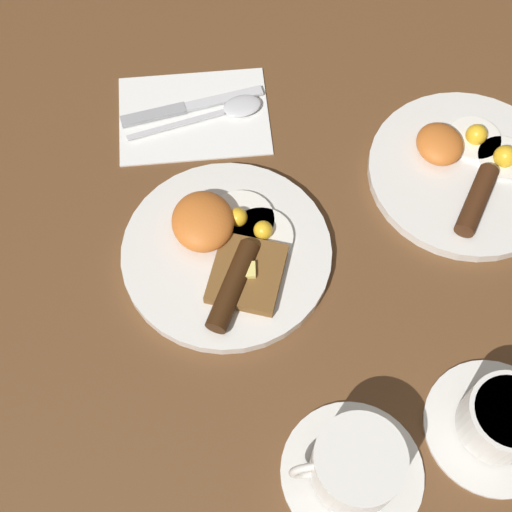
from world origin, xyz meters
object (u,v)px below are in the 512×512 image
(breakfast_plate_near, at_px, (226,249))
(teacup_far, at_px, (501,420))
(spoon, at_px, (229,110))
(teacup_near, at_px, (355,467))
(knife, at_px, (184,108))
(breakfast_plate_far, at_px, (466,169))

(breakfast_plate_near, relative_size, teacup_far, 1.69)
(breakfast_plate_near, height_order, spoon, breakfast_plate_near)
(teacup_near, xyz_separation_m, teacup_far, (-0.02, 0.16, -0.01))
(breakfast_plate_near, bearing_deg, knife, -174.29)
(breakfast_plate_far, distance_m, knife, 0.38)
(breakfast_plate_far, xyz_separation_m, teacup_far, (0.32, -0.07, 0.02))
(teacup_far, xyz_separation_m, spoon, (-0.47, -0.22, -0.02))
(teacup_near, xyz_separation_m, knife, (-0.51, -0.11, -0.03))
(breakfast_plate_near, xyz_separation_m, teacup_near, (0.28, 0.09, 0.02))
(teacup_near, relative_size, teacup_far, 1.00)
(teacup_near, distance_m, knife, 0.52)
(teacup_near, distance_m, teacup_far, 0.16)
(spoon, bearing_deg, breakfast_plate_far, -37.14)
(breakfast_plate_near, height_order, teacup_near, teacup_near)
(breakfast_plate_near, bearing_deg, spoon, 170.17)
(breakfast_plate_near, xyz_separation_m, teacup_far, (0.26, 0.25, 0.01))
(breakfast_plate_near, bearing_deg, breakfast_plate_far, 101.21)
(breakfast_plate_near, distance_m, breakfast_plate_far, 0.33)
(teacup_far, bearing_deg, breakfast_plate_far, 167.92)
(breakfast_plate_near, height_order, breakfast_plate_far, breakfast_plate_near)
(breakfast_plate_far, distance_m, spoon, 0.32)
(breakfast_plate_far, height_order, teacup_far, teacup_far)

